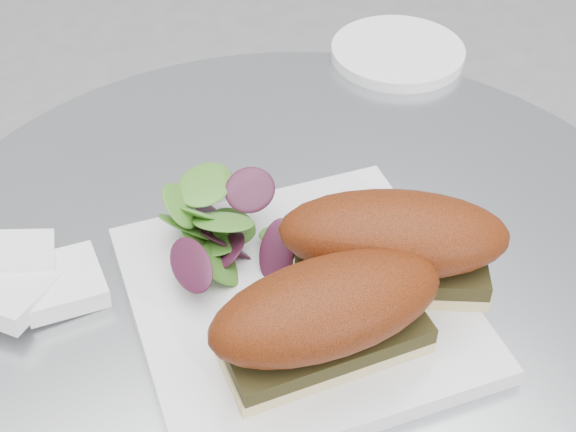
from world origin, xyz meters
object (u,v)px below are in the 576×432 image
(plate, at_px, (298,301))
(sandwich_left, at_px, (327,315))
(saucer, at_px, (398,52))
(sandwich_right, at_px, (393,242))

(plate, distance_m, sandwich_left, 0.08)
(plate, relative_size, saucer, 1.65)
(sandwich_right, xyz_separation_m, saucer, (0.23, 0.29, -0.05))
(plate, relative_size, sandwich_right, 1.33)
(sandwich_left, xyz_separation_m, saucer, (0.32, 0.32, -0.05))
(sandwich_left, bearing_deg, plate, 85.75)
(sandwich_right, bearing_deg, saucer, 85.65)
(sandwich_left, xyz_separation_m, sandwich_right, (0.08, 0.03, 0.00))
(plate, distance_m, saucer, 0.40)
(sandwich_left, bearing_deg, sandwich_right, 31.57)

